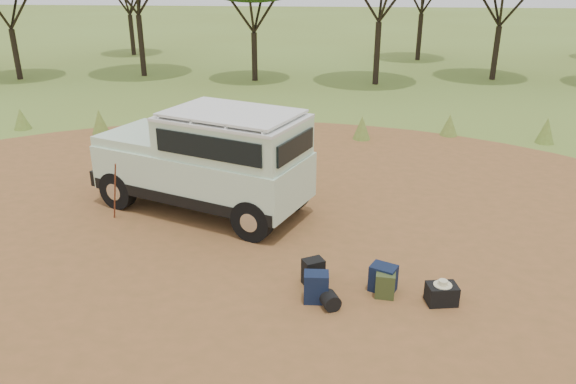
# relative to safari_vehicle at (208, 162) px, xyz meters

# --- Properties ---
(ground) EXTENTS (140.00, 140.00, 0.00)m
(ground) POSITION_rel_safari_vehicle_xyz_m (0.81, -2.21, -1.21)
(ground) COLOR olive
(ground) RESTS_ON ground
(dirt_clearing) EXTENTS (23.00, 23.00, 0.01)m
(dirt_clearing) POSITION_rel_safari_vehicle_xyz_m (0.81, -2.21, -1.20)
(dirt_clearing) COLOR brown
(dirt_clearing) RESTS_ON ground
(grass_fringe) EXTENTS (36.60, 1.60, 0.90)m
(grass_fringe) POSITION_rel_safari_vehicle_xyz_m (0.93, 6.46, -0.80)
(grass_fringe) COLOR olive
(grass_fringe) RESTS_ON ground
(safari_vehicle) EXTENTS (5.48, 3.79, 2.50)m
(safari_vehicle) POSITION_rel_safari_vehicle_xyz_m (0.00, 0.00, 0.00)
(safari_vehicle) COLOR beige
(safari_vehicle) RESTS_ON ground
(walking_staff) EXTENTS (0.31, 0.22, 1.41)m
(walking_staff) POSITION_rel_safari_vehicle_xyz_m (-2.01, -0.72, -0.50)
(walking_staff) COLOR brown
(walking_staff) RESTS_ON ground
(backpack_black) EXTENTS (0.46, 0.42, 0.51)m
(backpack_black) POSITION_rel_safari_vehicle_xyz_m (2.60, -3.14, -0.95)
(backpack_black) COLOR black
(backpack_black) RESTS_ON ground
(backpack_navy) EXTENTS (0.44, 0.32, 0.56)m
(backpack_navy) POSITION_rel_safari_vehicle_xyz_m (2.68, -3.70, -0.93)
(backpack_navy) COLOR #101832
(backpack_navy) RESTS_ON ground
(backpack_olive) EXTENTS (0.36, 0.28, 0.47)m
(backpack_olive) POSITION_rel_safari_vehicle_xyz_m (3.89, -3.47, -0.97)
(backpack_olive) COLOR #3B4520
(backpack_olive) RESTS_ON ground
(duffel_navy) EXTENTS (0.55, 0.50, 0.51)m
(duffel_navy) POSITION_rel_safari_vehicle_xyz_m (3.87, -3.26, -0.96)
(duffel_navy) COLOR #101832
(duffel_navy) RESTS_ON ground
(hard_case) EXTENTS (0.57, 0.45, 0.36)m
(hard_case) POSITION_rel_safari_vehicle_xyz_m (4.85, -3.58, -1.03)
(hard_case) COLOR black
(hard_case) RESTS_ON ground
(stuff_sack) EXTENTS (0.40, 0.40, 0.30)m
(stuff_sack) POSITION_rel_safari_vehicle_xyz_m (2.93, -3.90, -1.06)
(stuff_sack) COLOR black
(stuff_sack) RESTS_ON ground
(safari_hat) EXTENTS (0.32, 0.32, 0.09)m
(safari_hat) POSITION_rel_safari_vehicle_xyz_m (4.85, -3.58, -0.81)
(safari_hat) COLOR beige
(safari_hat) RESTS_ON hard_case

